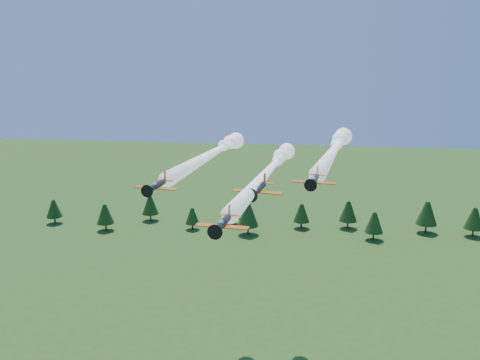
# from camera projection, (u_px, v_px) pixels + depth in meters

# --- Properties ---
(plane_lead) EXTENTS (10.92, 59.39, 3.70)m
(plane_lead) POSITION_uv_depth(u_px,v_px,m) (268.00, 171.00, 101.06)
(plane_lead) COLOR black
(plane_lead) RESTS_ON ground
(plane_left) EXTENTS (10.77, 49.47, 3.70)m
(plane_left) POSITION_uv_depth(u_px,v_px,m) (213.00, 153.00, 105.66)
(plane_left) COLOR black
(plane_left) RESTS_ON ground
(plane_right) EXTENTS (11.08, 45.65, 3.70)m
(plane_right) POSITION_uv_depth(u_px,v_px,m) (335.00, 149.00, 99.70)
(plane_right) COLOR black
(plane_right) RESTS_ON ground
(plane_slot) EXTENTS (8.48, 9.27, 2.96)m
(plane_slot) POSITION_uv_depth(u_px,v_px,m) (258.00, 189.00, 88.05)
(plane_slot) COLOR black
(plane_slot) RESTS_ON ground
(treeline) EXTENTS (176.32, 20.78, 11.75)m
(treeline) POSITION_uv_depth(u_px,v_px,m) (310.00, 215.00, 192.03)
(treeline) COLOR #382314
(treeline) RESTS_ON ground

